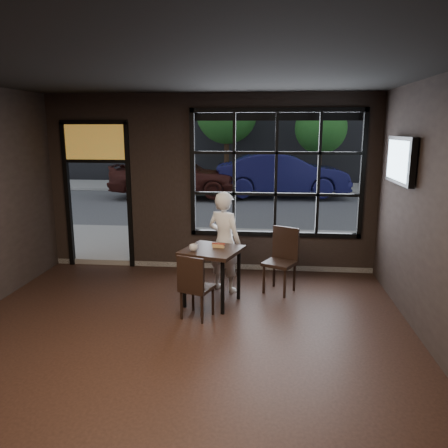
# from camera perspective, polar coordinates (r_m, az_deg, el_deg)

# --- Properties ---
(floor) EXTENTS (6.00, 7.00, 0.02)m
(floor) POSITION_cam_1_polar(r_m,az_deg,el_deg) (5.15, -7.25, -18.02)
(floor) COLOR black
(floor) RESTS_ON ground
(ceiling) EXTENTS (6.00, 7.00, 0.02)m
(ceiling) POSITION_cam_1_polar(r_m,az_deg,el_deg) (4.49, -8.44, 20.22)
(ceiling) COLOR black
(ceiling) RESTS_ON ground
(window_frame) EXTENTS (3.06, 0.12, 2.28)m
(window_frame) POSITION_cam_1_polar(r_m,az_deg,el_deg) (7.86, 6.81, 6.53)
(window_frame) COLOR black
(window_frame) RESTS_ON ground
(stained_transom) EXTENTS (1.20, 0.06, 0.70)m
(stained_transom) POSITION_cam_1_polar(r_m,az_deg,el_deg) (8.44, -16.49, 10.26)
(stained_transom) COLOR orange
(stained_transom) RESTS_ON ground
(street_asphalt) EXTENTS (60.00, 41.00, 0.04)m
(street_asphalt) POSITION_cam_1_polar(r_m,az_deg,el_deg) (28.46, 3.63, 7.08)
(street_asphalt) COLOR #545456
(street_asphalt) RESTS_ON ground
(building_across) EXTENTS (28.00, 12.00, 15.00)m
(building_across) POSITION_cam_1_polar(r_m,az_deg,el_deg) (27.78, 3.77, 22.53)
(building_across) COLOR #5B5956
(building_across) RESTS_ON ground
(cafe_table) EXTENTS (0.99, 0.99, 0.85)m
(cafe_table) POSITION_cam_1_polar(r_m,az_deg,el_deg) (6.58, -1.57, -6.81)
(cafe_table) COLOR black
(cafe_table) RESTS_ON floor
(chair_near) EXTENTS (0.51, 0.51, 0.92)m
(chair_near) POSITION_cam_1_polar(r_m,az_deg,el_deg) (6.10, -3.54, -8.05)
(chair_near) COLOR black
(chair_near) RESTS_ON floor
(chair_window) EXTENTS (0.61, 0.61, 1.04)m
(chair_window) POSITION_cam_1_polar(r_m,az_deg,el_deg) (7.03, 7.28, -4.82)
(chair_window) COLOR black
(chair_window) RESTS_ON floor
(man) EXTENTS (0.71, 0.63, 1.63)m
(man) POSITION_cam_1_polar(r_m,az_deg,el_deg) (6.99, 0.05, -2.33)
(man) COLOR white
(man) RESTS_ON floor
(hotdog) EXTENTS (0.21, 0.12, 0.06)m
(hotdog) POSITION_cam_1_polar(r_m,az_deg,el_deg) (6.52, -0.73, -2.82)
(hotdog) COLOR tan
(hotdog) RESTS_ON cafe_table
(cup) EXTENTS (0.17, 0.17, 0.10)m
(cup) POSITION_cam_1_polar(r_m,az_deg,el_deg) (6.34, -4.00, -3.11)
(cup) COLOR silver
(cup) RESTS_ON cafe_table
(tv) EXTENTS (0.13, 1.14, 0.66)m
(tv) POSITION_cam_1_polar(r_m,az_deg,el_deg) (6.74, 22.09, 7.72)
(tv) COLOR black
(tv) RESTS_ON wall_right
(navy_car) EXTENTS (5.02, 2.04, 1.62)m
(navy_car) POSITION_cam_1_polar(r_m,az_deg,el_deg) (16.68, 7.58, 6.49)
(navy_car) COLOR #131342
(navy_car) RESTS_ON street_asphalt
(maroon_car) EXTENTS (4.82, 2.10, 1.62)m
(maroon_car) POSITION_cam_1_polar(r_m,az_deg,el_deg) (16.55, -6.53, 6.47)
(maroon_car) COLOR #3E1712
(maroon_car) RESTS_ON street_asphalt
(tree_left) EXTENTS (2.70, 2.70, 4.60)m
(tree_left) POSITION_cam_1_polar(r_m,az_deg,el_deg) (19.76, 0.34, 14.27)
(tree_left) COLOR #332114
(tree_left) RESTS_ON street_asphalt
(tree_right) EXTENTS (2.16, 2.16, 3.68)m
(tree_right) POSITION_cam_1_polar(r_m,az_deg,el_deg) (19.03, 12.54, 12.10)
(tree_right) COLOR #332114
(tree_right) RESTS_ON street_asphalt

